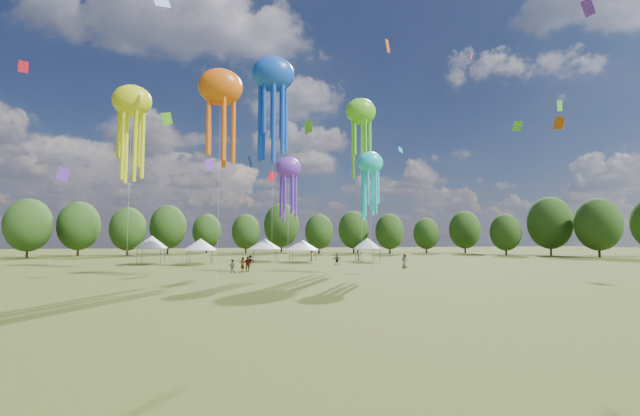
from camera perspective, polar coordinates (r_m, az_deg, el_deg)
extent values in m
plane|color=#384416|center=(13.57, 19.14, -21.31)|extent=(300.00, 300.00, 0.00)
imported|color=gray|center=(48.00, -12.24, -7.99)|extent=(0.88, 0.77, 1.54)
imported|color=gray|center=(71.02, -1.15, -6.71)|extent=(0.73, 0.98, 1.81)
imported|color=gray|center=(72.78, 5.33, -6.61)|extent=(1.03, 1.12, 1.86)
imported|color=gray|center=(56.57, -9.79, -7.40)|extent=(1.10, 0.72, 1.60)
imported|color=gray|center=(49.15, -10.19, -7.79)|extent=(1.11, 0.66, 1.78)
imported|color=gray|center=(60.49, 2.39, -7.21)|extent=(1.49, 1.41, 1.68)
imported|color=gray|center=(49.03, -10.88, -7.82)|extent=(0.66, 0.75, 1.73)
imported|color=gray|center=(55.40, 11.81, -7.30)|extent=(1.04, 1.09, 1.88)
cylinder|color=#47474C|center=(67.69, -24.36, -6.26)|extent=(0.08, 0.08, 2.29)
cylinder|color=#47474C|center=(70.98, -23.74, -6.16)|extent=(0.08, 0.08, 2.29)
cylinder|color=#47474C|center=(67.02, -21.53, -6.37)|extent=(0.08, 0.08, 2.29)
cylinder|color=#47474C|center=(70.34, -21.04, -6.26)|extent=(0.08, 0.08, 2.29)
cube|color=white|center=(68.95, -22.64, -5.27)|extent=(3.78, 3.78, 0.10)
cone|color=white|center=(68.93, -22.61, -4.41)|extent=(4.91, 4.91, 1.96)
cylinder|color=#47474C|center=(64.64, -18.18, -6.65)|extent=(0.08, 0.08, 2.04)
cylinder|color=#47474C|center=(68.08, -17.83, -6.52)|extent=(0.08, 0.08, 2.04)
cylinder|color=#47474C|center=(64.33, -15.10, -6.73)|extent=(0.08, 0.08, 2.04)
cylinder|color=#47474C|center=(67.78, -14.90, -6.59)|extent=(0.08, 0.08, 2.04)
cube|color=white|center=(66.15, -16.49, -5.70)|extent=(3.87, 3.87, 0.10)
cone|color=white|center=(66.13, -16.47, -4.90)|extent=(5.03, 5.03, 1.74)
cylinder|color=#47474C|center=(68.13, -9.32, -6.67)|extent=(0.08, 0.08, 2.03)
cylinder|color=#47474C|center=(71.96, -9.43, -6.53)|extent=(0.08, 0.08, 2.03)
cylinder|color=#47474C|center=(68.37, -6.08, -6.69)|extent=(0.08, 0.08, 2.03)
cylinder|color=#47474C|center=(72.19, -6.36, -6.55)|extent=(0.08, 0.08, 2.03)
cube|color=white|center=(70.10, -7.79, -5.74)|extent=(4.24, 4.24, 0.10)
cone|color=white|center=(70.08, -7.78, -4.99)|extent=(5.51, 5.51, 1.74)
cylinder|color=#47474C|center=(65.28, -3.93, -6.88)|extent=(0.08, 0.08, 1.91)
cylinder|color=#47474C|center=(69.06, -4.34, -6.73)|extent=(0.08, 0.08, 1.91)
cylinder|color=#47474C|center=(65.88, -0.60, -6.86)|extent=(0.08, 0.08, 1.91)
cylinder|color=#47474C|center=(69.63, -1.19, -6.72)|extent=(0.08, 0.08, 1.91)
cube|color=white|center=(67.40, -2.51, -5.94)|extent=(4.22, 4.22, 0.10)
cone|color=white|center=(67.37, -2.51, -5.20)|extent=(5.49, 5.49, 1.64)
cylinder|color=#47474C|center=(66.54, 5.81, -6.73)|extent=(0.08, 0.08, 2.10)
cylinder|color=#47474C|center=(69.57, 5.03, -6.62)|extent=(0.08, 0.08, 2.10)
cylinder|color=#47474C|center=(67.54, 8.39, -6.67)|extent=(0.08, 0.08, 2.10)
cylinder|color=#47474C|center=(70.53, 7.52, -6.57)|extent=(0.08, 0.08, 2.10)
cube|color=white|center=(68.49, 6.68, -5.73)|extent=(3.57, 3.57, 0.10)
cone|color=white|center=(68.47, 6.67, -4.93)|extent=(4.64, 4.64, 1.80)
ellipsoid|color=orange|center=(44.54, -13.81, 16.18)|extent=(4.49, 3.14, 3.82)
cylinder|color=beige|center=(42.18, -14.04, 3.69)|extent=(0.03, 0.03, 19.45)
ellipsoid|color=blue|center=(57.36, -6.59, 18.21)|extent=(5.66, 3.96, 4.81)
cylinder|color=beige|center=(53.79, -6.70, 5.36)|extent=(0.03, 0.03, 25.86)
ellipsoid|color=#1CE0F1|center=(46.26, 7.07, 6.33)|extent=(2.99, 2.09, 2.54)
cylinder|color=beige|center=(45.54, 7.14, -1.40)|extent=(0.03, 0.03, 12.46)
ellipsoid|color=yellow|center=(60.84, -24.92, 13.52)|extent=(4.98, 3.49, 4.23)
cylinder|color=beige|center=(58.51, -25.25, 3.12)|extent=(0.03, 0.03, 22.13)
ellipsoid|color=#7532E2|center=(46.84, -4.46, 5.69)|extent=(2.90, 2.03, 2.46)
cylinder|color=beige|center=(46.19, -4.50, -1.70)|extent=(0.03, 0.03, 12.06)
ellipsoid|color=#6AE325|center=(66.59, 5.77, 13.37)|extent=(4.92, 3.44, 4.18)
cylinder|color=beige|center=(64.00, 5.85, 3.03)|extent=(0.03, 0.03, 24.10)
cube|color=#6AE325|center=(71.33, -1.65, 11.31)|extent=(1.29, 1.57, 2.42)
cube|color=blue|center=(71.17, 7.15, 14.30)|extent=(0.38, 0.61, 0.71)
cube|color=#FA499D|center=(55.94, -7.92, 9.22)|extent=(0.89, 1.11, 1.42)
cube|color=#7532E2|center=(48.56, 33.54, 22.45)|extent=(0.78, 1.35, 1.57)
cube|color=#6AE325|center=(63.97, 30.65, 12.26)|extent=(1.21, 0.52, 1.53)
cube|color=#7532E2|center=(75.10, -15.30, 5.90)|extent=(1.76, 0.70, 2.10)
cube|color=red|center=(59.43, -36.27, 15.72)|extent=(0.94, 0.98, 1.30)
cube|color=orange|center=(62.07, 9.50, 21.56)|extent=(1.26, 1.42, 2.12)
cube|color=#6AE325|center=(81.08, 26.01, 10.34)|extent=(1.63, 1.24, 2.09)
cube|color=#1CE0F1|center=(85.26, 11.25, 8.04)|extent=(1.12, 1.06, 1.52)
cube|color=#FA499D|center=(54.79, 20.52, 19.39)|extent=(0.64, 0.50, 0.79)
cube|color=#7532E2|center=(81.70, -32.45, 4.00)|extent=(1.93, 1.10, 2.56)
cube|color=red|center=(57.09, -6.74, 4.43)|extent=(1.35, 0.40, 1.59)
cube|color=orange|center=(52.45, 30.59, 10.26)|extent=(0.59, 1.22, 1.58)
cube|color=#6AE325|center=(48.40, -20.74, 11.67)|extent=(1.21, 0.53, 1.49)
cube|color=blue|center=(66.90, -9.79, 6.47)|extent=(1.02, 1.75, 2.00)
cylinder|color=#38281C|center=(98.27, -35.91, -4.76)|extent=(0.44, 0.44, 3.36)
ellipsoid|color=#284717|center=(98.27, -35.79, -1.95)|extent=(8.40, 8.40, 10.51)
cylinder|color=#38281C|center=(102.61, -30.90, -4.89)|extent=(0.44, 0.44, 3.41)
ellipsoid|color=#284717|center=(102.62, -30.80, -2.15)|extent=(8.53, 8.53, 10.66)
cylinder|color=#38281C|center=(99.25, -25.48, -5.22)|extent=(0.44, 0.44, 3.07)
ellipsoid|color=#284717|center=(99.24, -25.40, -2.68)|extent=(7.66, 7.66, 9.58)
cylinder|color=#38281C|center=(105.96, -20.64, -5.16)|extent=(0.44, 0.44, 3.43)
ellipsoid|color=#284717|center=(105.97, -20.57, -2.50)|extent=(8.58, 8.58, 10.73)
cylinder|color=#38281C|center=(110.52, -15.67, -5.35)|extent=(0.44, 0.44, 2.95)
ellipsoid|color=#284717|center=(110.50, -15.63, -3.16)|extent=(7.37, 7.37, 9.21)
cylinder|color=#38281C|center=(106.33, -10.39, -5.50)|extent=(0.44, 0.44, 2.89)
ellipsoid|color=#284717|center=(106.31, -10.36, -3.26)|extent=(7.23, 7.23, 9.04)
cylinder|color=#38281C|center=(111.32, -5.45, -5.25)|extent=(0.44, 0.44, 3.84)
ellipsoid|color=#284717|center=(111.35, -5.43, -2.41)|extent=(9.60, 9.60, 11.99)
cylinder|color=#38281C|center=(101.62, -0.14, -5.65)|extent=(0.44, 0.44, 2.84)
ellipsoid|color=#284717|center=(101.59, -0.14, -3.35)|extent=(7.11, 7.11, 8.89)
cylinder|color=#38281C|center=(106.43, 4.76, -5.48)|extent=(0.44, 0.44, 3.16)
ellipsoid|color=#284717|center=(106.42, 4.74, -3.04)|extent=(7.91, 7.91, 9.88)
cylinder|color=#38281C|center=(103.45, 9.80, -5.55)|extent=(0.44, 0.44, 2.88)
ellipsoid|color=#284717|center=(103.43, 9.77, -3.26)|extent=(7.21, 7.21, 9.01)
cylinder|color=#38281C|center=(109.57, 14.74, -5.46)|extent=(0.44, 0.44, 2.63)
ellipsoid|color=#284717|center=(109.54, 14.71, -3.49)|extent=(6.57, 6.57, 8.22)
cylinder|color=#38281C|center=(110.77, 19.75, -5.21)|extent=(0.44, 0.44, 3.13)
ellipsoid|color=#284717|center=(110.76, 19.69, -2.89)|extent=(7.81, 7.81, 9.77)
cylinder|color=#38281C|center=(102.54, 24.70, -5.29)|extent=(0.44, 0.44, 2.72)
ellipsoid|color=#284717|center=(102.52, 24.64, -3.11)|extent=(6.80, 6.80, 8.50)
cylinder|color=#38281C|center=(106.06, 29.71, -4.78)|extent=(0.44, 0.44, 3.81)
ellipsoid|color=#284717|center=(106.09, 29.60, -1.83)|extent=(9.52, 9.52, 11.90)
cylinder|color=#38281C|center=(101.90, 34.63, -4.72)|extent=(0.44, 0.44, 3.51)
ellipsoid|color=#284717|center=(101.92, 34.51, -1.89)|extent=(8.78, 8.78, 10.97)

